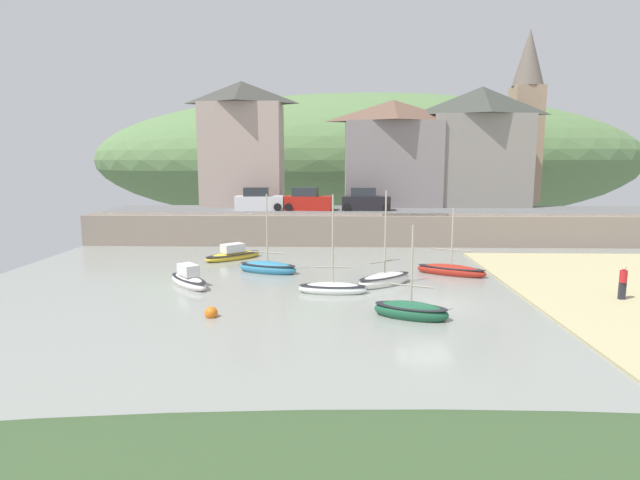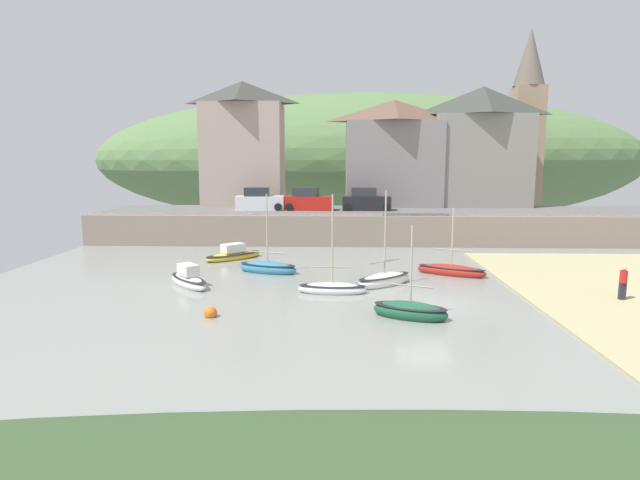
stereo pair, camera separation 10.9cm
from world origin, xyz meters
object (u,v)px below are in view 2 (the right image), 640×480
(church_with_spire, at_px, (527,115))
(sailboat_white_hull, at_px, (268,268))
(mooring_buoy, at_px, (211,313))
(sailboat_blue_trim, at_px, (451,270))
(dinghy_open_wooden, at_px, (332,288))
(parked_car_near_slipway, at_px, (259,201))
(sailboat_nearest_shore, at_px, (384,280))
(waterfront_building_left, at_px, (243,143))
(person_on_slipway, at_px, (623,281))
(parked_car_by_wall, at_px, (308,201))
(parked_car_end_of_row, at_px, (366,201))
(motorboat_with_cabin, at_px, (410,311))
(waterfront_building_centre, at_px, (393,153))
(waterfront_building_right, at_px, (481,146))
(fishing_boat_green, at_px, (233,255))
(sailboat_far_left, at_px, (189,280))

(church_with_spire, height_order, sailboat_white_hull, church_with_spire)
(mooring_buoy, bearing_deg, sailboat_blue_trim, 35.26)
(church_with_spire, height_order, sailboat_blue_trim, church_with_spire)
(dinghy_open_wooden, xyz_separation_m, parked_car_near_slipway, (-6.45, 18.81, 2.95))
(sailboat_nearest_shore, height_order, parked_car_near_slipway, sailboat_nearest_shore)
(waterfront_building_left, height_order, person_on_slipway, waterfront_building_left)
(parked_car_by_wall, bearing_deg, sailboat_nearest_shore, -67.36)
(parked_car_by_wall, distance_m, parked_car_end_of_row, 4.95)
(dinghy_open_wooden, xyz_separation_m, parked_car_end_of_row, (2.71, 18.81, 2.95))
(motorboat_with_cabin, bearing_deg, sailboat_nearest_shore, 117.52)
(waterfront_building_centre, distance_m, church_with_spire, 14.53)
(church_with_spire, distance_m, mooring_buoy, 41.15)
(church_with_spire, height_order, person_on_slipway, church_with_spire)
(sailboat_nearest_shore, bearing_deg, waterfront_building_right, 24.55)
(waterfront_building_centre, bearing_deg, parked_car_near_slipway, -159.29)
(fishing_boat_green, height_order, person_on_slipway, person_on_slipway)
(dinghy_open_wooden, relative_size, sailboat_white_hull, 1.05)
(fishing_boat_green, bearing_deg, sailboat_nearest_shore, -78.22)
(waterfront_building_left, distance_m, motorboat_with_cabin, 30.85)
(waterfront_building_centre, relative_size, dinghy_open_wooden, 1.88)
(parked_car_by_wall, distance_m, mooring_buoy, 23.41)
(sailboat_blue_trim, distance_m, parked_car_near_slipway, 19.91)
(waterfront_building_left, bearing_deg, motorboat_with_cabin, -66.45)
(waterfront_building_left, xyz_separation_m, motorboat_with_cabin, (11.91, -27.34, -7.90))
(parked_car_by_wall, bearing_deg, church_with_spire, 28.14)
(waterfront_building_left, distance_m, sailboat_blue_trim, 25.71)
(sailboat_blue_trim, bearing_deg, parked_car_by_wall, 148.69)
(motorboat_with_cabin, xyz_separation_m, sailboat_far_left, (-11.08, 5.28, 0.04))
(sailboat_blue_trim, height_order, fishing_boat_green, sailboat_blue_trim)
(waterfront_building_left, relative_size, parked_car_end_of_row, 2.75)
(parked_car_by_wall, xyz_separation_m, person_on_slipway, (16.05, -19.98, -2.22))
(sailboat_far_left, xyz_separation_m, mooring_buoy, (2.51, -5.47, -0.16))
(waterfront_building_centre, height_order, motorboat_with_cabin, waterfront_building_centre)
(waterfront_building_centre, distance_m, parked_car_end_of_row, 6.69)
(church_with_spire, bearing_deg, waterfront_building_centre, -163.45)
(waterfront_building_left, xyz_separation_m, sailboat_far_left, (0.83, -22.05, -7.87))
(parked_car_end_of_row, bearing_deg, mooring_buoy, -107.38)
(motorboat_with_cabin, xyz_separation_m, parked_car_near_slipway, (-9.82, 22.84, 2.91))
(waterfront_building_right, height_order, mooring_buoy, waterfront_building_right)
(sailboat_blue_trim, bearing_deg, fishing_boat_green, -171.66)
(sailboat_nearest_shore, relative_size, parked_car_near_slipway, 1.26)
(fishing_boat_green, bearing_deg, parked_car_near_slipway, 46.20)
(church_with_spire, bearing_deg, sailboat_blue_trim, -117.56)
(motorboat_with_cabin, bearing_deg, mooring_buoy, -157.01)
(waterfront_building_centre, distance_m, parked_car_near_slipway, 13.37)
(sailboat_blue_trim, xyz_separation_m, sailboat_far_left, (-14.65, -3.11, 0.06))
(parked_car_by_wall, bearing_deg, parked_car_end_of_row, 6.24)
(sailboat_white_hull, bearing_deg, dinghy_open_wooden, -31.66)
(sailboat_far_left, xyz_separation_m, person_on_slipway, (21.53, -2.42, 0.66))
(sailboat_far_left, bearing_deg, fishing_boat_green, 132.87)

